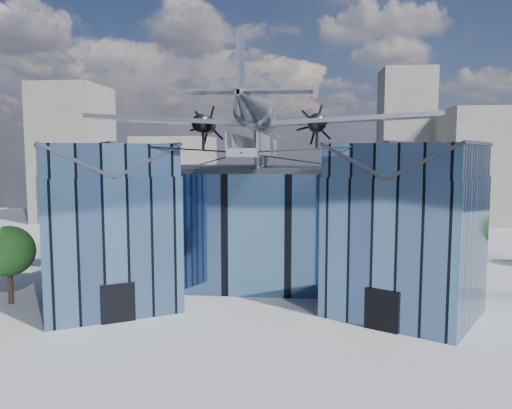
{
  "coord_description": "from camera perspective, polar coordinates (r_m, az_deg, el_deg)",
  "views": [
    {
      "loc": [
        3.45,
        -35.32,
        11.08
      ],
      "look_at": [
        0.0,
        2.0,
        7.2
      ],
      "focal_mm": 35.0,
      "sensor_mm": 36.0,
      "label": 1
    }
  ],
  "objects": [
    {
      "name": "bg_towers",
      "position": [
        85.84,
        3.97,
        5.18
      ],
      "size": [
        77.0,
        24.5,
        26.0
      ],
      "color": "slate",
      "rests_on": "ground"
    },
    {
      "name": "tree_plaza_w",
      "position": [
        40.81,
        -26.41,
        -4.82
      ],
      "size": [
        3.94,
        3.94,
        5.8
      ],
      "rotation": [
        0.0,
        0.0,
        0.06
      ],
      "color": "#321E14",
      "rests_on": "ground"
    },
    {
      "name": "museum",
      "position": [
        41.66,
        0.48,
        -1.74
      ],
      "size": [
        32.88,
        24.5,
        17.6
      ],
      "color": "#486992",
      "rests_on": "ground"
    },
    {
      "name": "ground_plane",
      "position": [
        37.18,
        -0.29,
        -11.43
      ],
      "size": [
        120.0,
        120.0,
        0.0
      ],
      "primitive_type": "plane",
      "color": "gray"
    }
  ]
}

